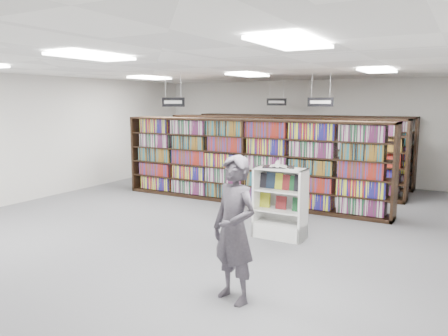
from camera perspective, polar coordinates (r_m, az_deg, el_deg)
The scene contains 18 objects.
floor at distance 9.34m, azimuth -2.51°, elevation -7.01°, with size 12.00×12.00×0.00m, color #545359.
ceiling at distance 9.01m, azimuth -2.65°, elevation 12.98°, with size 10.00×12.00×0.10m, color white.
wall_back at distance 14.46m, azimuth 10.17°, elevation 4.88°, with size 10.00×0.10×3.20m, color silver.
wall_left at distance 12.42m, azimuth -22.58°, elevation 3.75°, with size 0.10×12.00×3.20m, color silver.
bookshelf_row_near at distance 10.84m, azimuth 3.06°, elevation 0.85°, with size 7.00×0.60×2.10m.
bookshelf_row_mid at distance 12.64m, azimuth 7.09°, elevation 1.92°, with size 7.00×0.60×2.10m.
bookshelf_row_far at distance 14.22m, azimuth 9.71°, elevation 2.61°, with size 7.00×0.60×2.10m.
aisle_sign_left at distance 10.66m, azimuth -6.65°, elevation 8.66°, with size 0.65×0.02×0.80m.
aisle_sign_right at distance 11.11m, azimuth 12.48°, elevation 8.52°, with size 0.65×0.02×0.80m.
aisle_sign_center at distance 13.67m, azimuth 6.87°, elevation 8.65°, with size 0.65×0.02×0.80m.
troffer_front_center at distance 6.67m, azimuth -16.88°, elevation 13.79°, with size 0.60×1.20×0.04m, color white.
troffer_front_right at distance 4.99m, azimuth 8.78°, elevation 15.91°, with size 0.60×1.20×0.04m, color white.
troffer_back_left at distance 12.38m, azimuth -9.66°, elevation 11.51°, with size 0.60×1.20×0.04m, color white.
troffer_back_center at distance 10.75m, azimuth 3.15°, elevation 12.06°, with size 0.60×1.20×0.04m, color white.
troffer_back_right at distance 9.80m, azimuth 19.43°, elevation 11.92°, with size 0.60×1.20×0.04m, color white.
endcap_display at distance 8.26m, azimuth 7.40°, elevation -5.87°, with size 0.95×0.48×1.32m.
open_book at distance 8.14m, azimuth 7.08°, elevation 0.33°, with size 0.66×0.51×0.13m.
shopper at distance 5.53m, azimuth 1.35°, elevation -8.02°, with size 0.68×0.45×1.87m, color #454049.
Camera 1 is at (4.77, -7.62, 2.52)m, focal length 35.00 mm.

